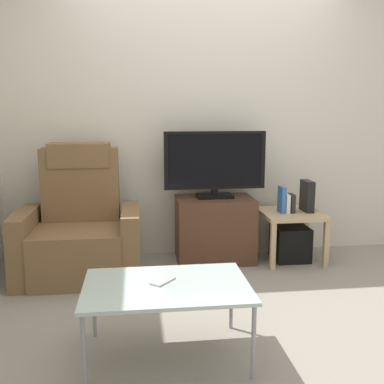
{
  "coord_description": "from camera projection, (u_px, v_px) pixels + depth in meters",
  "views": [
    {
      "loc": [
        -0.64,
        -3.04,
        1.35
      ],
      "look_at": [
        -0.2,
        0.5,
        0.7
      ],
      "focal_mm": 41.9,
      "sensor_mm": 36.0,
      "label": 1
    }
  ],
  "objects": [
    {
      "name": "ground_plane",
      "position": [
        228.0,
        297.0,
        3.29
      ],
      "size": [
        6.4,
        6.4,
        0.0
      ],
      "primitive_type": "plane",
      "color": "gray"
    },
    {
      "name": "wall_back",
      "position": [
        205.0,
        116.0,
        4.16
      ],
      "size": [
        6.4,
        0.06,
        2.6
      ],
      "primitive_type": "cube",
      "color": "beige",
      "rests_on": "ground"
    },
    {
      "name": "tv_stand",
      "position": [
        215.0,
        229.0,
        4.06
      ],
      "size": [
        0.69,
        0.46,
        0.58
      ],
      "color": "#4C2D1E",
      "rests_on": "ground"
    },
    {
      "name": "television",
      "position": [
        215.0,
        163.0,
        3.97
      ],
      "size": [
        0.91,
        0.2,
        0.59
      ],
      "color": "black",
      "rests_on": "tv_stand"
    },
    {
      "name": "recliner_armchair",
      "position": [
        80.0,
        231.0,
        3.7
      ],
      "size": [
        0.98,
        0.78,
        1.08
      ],
      "rotation": [
        0.0,
        0.0,
        -0.05
      ],
      "color": "brown",
      "rests_on": "ground"
    },
    {
      "name": "side_table",
      "position": [
        291.0,
        219.0,
        4.06
      ],
      "size": [
        0.54,
        0.54,
        0.45
      ],
      "color": "tan",
      "rests_on": "ground"
    },
    {
      "name": "subwoofer_box",
      "position": [
        290.0,
        243.0,
        4.1
      ],
      "size": [
        0.31,
        0.31,
        0.31
      ],
      "primitive_type": "cube",
      "color": "black",
      "rests_on": "ground"
    },
    {
      "name": "book_leftmost",
      "position": [
        282.0,
        200.0,
        3.99
      ],
      "size": [
        0.04,
        0.13,
        0.24
      ],
      "primitive_type": "cube",
      "color": "#3366B2",
      "rests_on": "side_table"
    },
    {
      "name": "book_middle",
      "position": [
        286.0,
        203.0,
        4.0
      ],
      "size": [
        0.03,
        0.14,
        0.17
      ],
      "primitive_type": "cube",
      "color": "white",
      "rests_on": "side_table"
    },
    {
      "name": "book_rightmost",
      "position": [
        292.0,
        203.0,
        4.01
      ],
      "size": [
        0.04,
        0.12,
        0.17
      ],
      "primitive_type": "cube",
      "color": "#262626",
      "rests_on": "side_table"
    },
    {
      "name": "game_console",
      "position": [
        307.0,
        196.0,
        4.05
      ],
      "size": [
        0.07,
        0.2,
        0.28
      ],
      "primitive_type": "cube",
      "color": "black",
      "rests_on": "side_table"
    },
    {
      "name": "coffee_table",
      "position": [
        166.0,
        289.0,
        2.44
      ],
      "size": [
        0.9,
        0.6,
        0.42
      ],
      "color": "#B2C6C1",
      "rests_on": "ground"
    },
    {
      "name": "cell_phone",
      "position": [
        163.0,
        281.0,
        2.47
      ],
      "size": [
        0.15,
        0.16,
        0.01
      ],
      "primitive_type": "cube",
      "rotation": [
        0.0,
        0.0,
        -0.69
      ],
      "color": "#B7B7BC",
      "rests_on": "coffee_table"
    }
  ]
}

